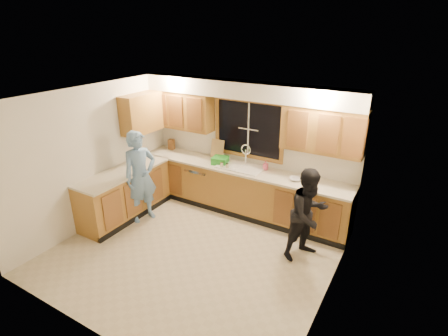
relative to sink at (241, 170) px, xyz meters
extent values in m
plane|color=beige|center=(0.00, -1.60, -0.86)|extent=(4.20, 4.20, 0.00)
plane|color=silver|center=(0.00, -1.60, 1.64)|extent=(4.20, 4.20, 0.00)
plane|color=white|center=(0.00, 0.30, 0.39)|extent=(4.20, 0.00, 4.20)
plane|color=white|center=(-2.10, -1.60, 0.39)|extent=(0.00, 3.80, 3.80)
plane|color=white|center=(2.10, -1.60, 0.39)|extent=(0.00, 3.80, 3.80)
cube|color=#A87530|center=(0.00, 0.00, -0.42)|extent=(4.20, 0.60, 0.88)
cube|color=#A87530|center=(-1.80, -1.25, -0.42)|extent=(0.60, 1.90, 0.88)
cube|color=beige|center=(0.00, -0.02, 0.04)|extent=(4.20, 0.63, 0.04)
cube|color=beige|center=(-1.79, -1.25, 0.04)|extent=(0.63, 1.90, 0.04)
cube|color=#A87530|center=(-1.43, 0.13, 0.96)|extent=(1.35, 0.33, 0.75)
cube|color=#A87530|center=(1.43, 0.13, 0.96)|extent=(1.35, 0.33, 0.75)
cube|color=#A87530|center=(-1.94, -0.48, 0.96)|extent=(0.33, 0.90, 0.75)
cube|color=white|center=(0.00, 0.12, 1.49)|extent=(4.20, 0.35, 0.30)
cube|color=black|center=(0.00, 0.29, 0.74)|extent=(1.30, 0.01, 1.00)
cube|color=#A87530|center=(0.00, 0.28, 1.27)|extent=(1.44, 0.03, 0.07)
cube|color=#A87530|center=(0.00, 0.28, 0.20)|extent=(1.44, 0.03, 0.07)
cube|color=#A87530|center=(-0.69, 0.28, 0.74)|extent=(0.07, 0.03, 1.00)
cube|color=#A87530|center=(0.69, 0.28, 0.74)|extent=(0.07, 0.03, 1.00)
cube|color=white|center=(0.00, 0.00, 0.07)|extent=(0.86, 0.52, 0.03)
cube|color=white|center=(-0.21, 0.00, -0.02)|extent=(0.38, 0.42, 0.18)
cube|color=white|center=(0.21, 0.00, -0.02)|extent=(0.38, 0.42, 0.18)
cylinder|color=white|center=(0.00, 0.20, 0.22)|extent=(0.04, 0.04, 0.28)
torus|color=white|center=(0.00, 0.20, 0.36)|extent=(0.21, 0.03, 0.21)
cube|color=white|center=(-0.85, -0.01, -0.45)|extent=(0.60, 0.56, 0.82)
cube|color=white|center=(-1.80, -1.82, -0.41)|extent=(0.58, 0.75, 0.90)
imported|color=#6995C7|center=(-1.44, -1.18, -0.01)|extent=(0.60, 0.73, 1.72)
imported|color=black|center=(1.57, -0.75, -0.12)|extent=(0.85, 0.90, 1.48)
cube|color=brown|center=(-1.78, 0.16, 0.16)|extent=(0.13, 0.11, 0.22)
cube|color=tan|center=(-0.65, 0.22, 0.25)|extent=(0.29, 0.10, 0.38)
cube|color=#279325|center=(-0.44, -0.03, 0.12)|extent=(0.34, 0.32, 0.13)
imported|color=#F55D81|center=(0.44, 0.14, 0.14)|extent=(0.08, 0.08, 0.17)
imported|color=silver|center=(1.09, -0.05, 0.08)|extent=(0.26, 0.26, 0.05)
cylinder|color=#C1B694|center=(-0.18, -0.20, 0.11)|extent=(0.07, 0.07, 0.11)
cylinder|color=#C1B694|center=(-0.30, -0.21, 0.11)|extent=(0.08, 0.08, 0.11)
camera|label=1|loc=(2.81, -5.41, 2.56)|focal=28.00mm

